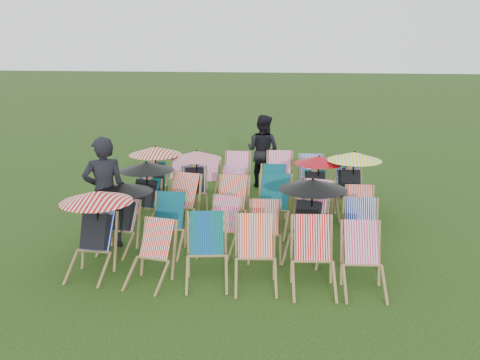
# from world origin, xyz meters

# --- Properties ---
(ground) EXTENTS (100.00, 100.00, 0.00)m
(ground) POSITION_xyz_m (0.00, 0.00, 0.00)
(ground) COLOR black
(ground) RESTS_ON ground
(deckchair_0) EXTENTS (1.09, 1.14, 1.30)m
(deckchair_0) POSITION_xyz_m (-2.08, -2.12, 0.68)
(deckchair_0) COLOR olive
(deckchair_0) RESTS_ON ground
(deckchair_1) EXTENTS (0.72, 0.90, 0.88)m
(deckchair_1) POSITION_xyz_m (-1.14, -2.32, 0.44)
(deckchair_1) COLOR olive
(deckchair_1) RESTS_ON ground
(deckchair_2) EXTENTS (0.78, 0.99, 0.97)m
(deckchair_2) POSITION_xyz_m (-0.32, -2.20, 0.49)
(deckchair_2) COLOR olive
(deckchair_2) RESTS_ON ground
(deckchair_3) EXTENTS (0.74, 0.96, 0.97)m
(deckchair_3) POSITION_xyz_m (0.40, -2.21, 0.48)
(deckchair_3) COLOR olive
(deckchair_3) RESTS_ON ground
(deckchair_4) EXTENTS (0.74, 0.97, 0.99)m
(deckchair_4) POSITION_xyz_m (1.23, -2.23, 0.50)
(deckchair_4) COLOR olive
(deckchair_4) RESTS_ON ground
(deckchair_5) EXTENTS (0.68, 0.90, 0.94)m
(deckchair_5) POSITION_xyz_m (1.94, -2.21, 0.47)
(deckchair_5) COLOR olive
(deckchair_5) RESTS_ON ground
(deckchair_6) EXTENTS (0.98, 1.04, 1.17)m
(deckchair_6) POSITION_xyz_m (-2.01, -1.13, 0.62)
(deckchair_6) COLOR olive
(deckchair_6) RESTS_ON ground
(deckchair_7) EXTENTS (0.62, 0.87, 0.94)m
(deckchair_7) POSITION_xyz_m (-1.22, -1.11, 0.47)
(deckchair_7) COLOR olive
(deckchair_7) RESTS_ON ground
(deckchair_8) EXTENTS (0.75, 0.92, 0.89)m
(deckchair_8) POSITION_xyz_m (-0.31, -1.05, 0.45)
(deckchair_8) COLOR olive
(deckchair_8) RESTS_ON ground
(deckchair_9) EXTENTS (0.63, 0.84, 0.87)m
(deckchair_9) POSITION_xyz_m (0.45, -1.10, 0.44)
(deckchair_9) COLOR olive
(deckchair_9) RESTS_ON ground
(deckchair_10) EXTENTS (1.11, 1.19, 1.32)m
(deckchair_10) POSITION_xyz_m (1.14, -1.06, 0.69)
(deckchair_10) COLOR olive
(deckchair_10) RESTS_ON ground
(deckchair_11) EXTENTS (0.65, 0.89, 0.95)m
(deckchair_11) POSITION_xyz_m (2.00, -1.06, 0.47)
(deckchair_11) COLOR olive
(deckchair_11) RESTS_ON ground
(deckchair_12) EXTENTS (1.05, 1.11, 1.24)m
(deckchair_12) POSITION_xyz_m (-1.99, 0.12, 0.65)
(deckchair_12) COLOR olive
(deckchair_12) RESTS_ON ground
(deckchair_13) EXTENTS (0.83, 1.03, 1.00)m
(deckchair_13) POSITION_xyz_m (-1.29, 0.03, 0.50)
(deckchair_13) COLOR olive
(deckchair_13) RESTS_ON ground
(deckchair_14) EXTENTS (0.73, 0.96, 0.99)m
(deckchair_14) POSITION_xyz_m (-0.31, 0.03, 0.49)
(deckchair_14) COLOR olive
(deckchair_14) RESTS_ON ground
(deckchair_15) EXTENTS (0.78, 1.01, 1.03)m
(deckchair_15) POSITION_xyz_m (0.48, 0.06, 0.51)
(deckchair_15) COLOR olive
(deckchair_15) RESTS_ON ground
(deckchair_16) EXTENTS (0.80, 0.99, 0.96)m
(deckchair_16) POSITION_xyz_m (1.26, 0.02, 0.48)
(deckchair_16) COLOR olive
(deckchair_16) RESTS_ON ground
(deckchair_17) EXTENTS (0.61, 0.83, 0.87)m
(deckchair_17) POSITION_xyz_m (2.11, 0.07, 0.43)
(deckchair_17) COLOR olive
(deckchair_17) RESTS_ON ground
(deckchair_18) EXTENTS (1.11, 1.20, 1.31)m
(deckchair_18) POSITION_xyz_m (-2.12, 1.25, 0.69)
(deckchair_18) COLOR olive
(deckchair_18) RESTS_ON ground
(deckchair_19) EXTENTS (1.05, 1.14, 1.25)m
(deckchair_19) POSITION_xyz_m (-1.22, 1.22, 0.66)
(deckchair_19) COLOR olive
(deckchair_19) RESTS_ON ground
(deckchair_20) EXTENTS (0.73, 0.91, 0.89)m
(deckchair_20) POSITION_xyz_m (-0.50, 1.14, 0.44)
(deckchair_20) COLOR olive
(deckchair_20) RESTS_ON ground
(deckchair_21) EXTENTS (0.63, 0.88, 0.95)m
(deckchair_21) POSITION_xyz_m (0.42, 1.20, 0.48)
(deckchair_21) COLOR olive
(deckchair_21) RESTS_ON ground
(deckchair_22) EXTENTS (1.01, 1.07, 1.20)m
(deckchair_22) POSITION_xyz_m (1.31, 1.30, 0.63)
(deckchair_22) COLOR olive
(deckchair_22) RESTS_ON ground
(deckchair_23) EXTENTS (1.10, 1.17, 1.31)m
(deckchair_23) POSITION_xyz_m (2.01, 1.23, 0.69)
(deckchair_23) COLOR olive
(deckchair_23) RESTS_ON ground
(deckchair_24) EXTENTS (0.67, 0.84, 0.82)m
(deckchair_24) POSITION_xyz_m (-1.90, 2.40, 0.41)
(deckchair_24) COLOR olive
(deckchair_24) RESTS_ON ground
(deckchair_25) EXTENTS (0.60, 0.80, 0.83)m
(deckchair_25) POSITION_xyz_m (-1.18, 2.29, 0.42)
(deckchair_25) COLOR olive
(deckchair_25) RESTS_ON ground
(deckchair_26) EXTENTS (0.67, 0.92, 0.98)m
(deckchair_26) POSITION_xyz_m (-0.49, 2.28, 0.49)
(deckchair_26) COLOR olive
(deckchair_26) RESTS_ON ground
(deckchair_27) EXTENTS (0.67, 0.93, 1.00)m
(deckchair_27) POSITION_xyz_m (0.47, 2.41, 0.50)
(deckchair_27) COLOR olive
(deckchair_27) RESTS_ON ground
(deckchair_28) EXTENTS (0.63, 0.88, 0.95)m
(deckchair_28) POSITION_xyz_m (1.19, 2.38, 0.47)
(deckchair_28) COLOR olive
(deckchair_28) RESTS_ON ground
(deckchair_29) EXTENTS (0.78, 0.97, 0.95)m
(deckchair_29) POSITION_xyz_m (1.96, 2.36, 0.47)
(deckchair_29) COLOR olive
(deckchair_29) RESTS_ON ground
(person_left) EXTENTS (0.84, 0.73, 1.95)m
(person_left) POSITION_xyz_m (-2.31, -1.02, 0.97)
(person_left) COLOR black
(person_left) RESTS_ON ground
(person_rear) EXTENTS (1.06, 0.96, 1.76)m
(person_rear) POSITION_xyz_m (0.03, 3.29, 0.88)
(person_rear) COLOR black
(person_rear) RESTS_ON ground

